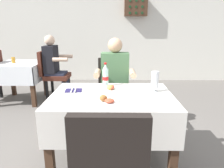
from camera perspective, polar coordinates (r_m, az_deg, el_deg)
name	(u,v)px	position (r m, az deg, el deg)	size (l,w,h in m)	color
ground_plane	(108,164)	(2.28, -1.23, -21.73)	(11.00, 11.00, 0.00)	#66605B
back_wall	(112,26)	(5.48, 0.10, 16.02)	(11.00, 0.12, 2.86)	silver
main_dining_table	(112,111)	(2.04, -0.04, -7.55)	(1.19, 0.85, 0.75)	white
chair_far_diner_seat	(113,89)	(2.82, 0.22, -1.51)	(0.44, 0.50, 0.97)	black
chair_near_camera_side	(110,167)	(1.34, -0.63, -22.28)	(0.44, 0.50, 0.97)	black
seated_diner_far	(115,80)	(2.67, 0.83, 1.03)	(0.50, 0.46, 1.26)	#282D42
plate_near_camera	(106,101)	(1.77, -1.82, -4.73)	(0.25, 0.25, 0.07)	white
plate_far_diner	(111,89)	(2.10, -0.23, -1.34)	(0.25, 0.25, 0.07)	white
beer_glass_left	(155,81)	(2.09, 11.98, 0.76)	(0.08, 0.08, 0.21)	white
cola_bottle_primary	(105,76)	(2.26, -1.85, 2.35)	(0.07, 0.07, 0.26)	silver
napkin_cutlery_set	(74,90)	(2.14, -10.76, -1.75)	(0.18, 0.19, 0.01)	#231E4C
background_dining_table	(21,73)	(4.24, -24.35, 2.83)	(0.81, 0.78, 0.75)	white
background_chair_right	(53,73)	(4.02, -16.41, 2.99)	(0.50, 0.44, 0.97)	#4C2319
background_patron	(54,65)	(3.97, -15.90, 5.21)	(0.46, 0.50, 1.26)	#282D42
background_table_tumbler	(13,60)	(4.23, -26.03, 6.11)	(0.06, 0.06, 0.11)	#C68928
wall_bottle_rack	(136,7)	(5.36, 6.72, 20.71)	(0.56, 0.21, 0.42)	#472D1E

